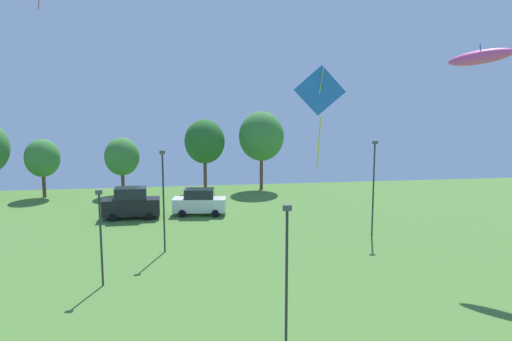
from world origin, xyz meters
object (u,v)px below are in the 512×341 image
object	(u,v)px
treeline_tree_4	(261,136)
kite_flying_7	(320,95)
light_post_0	(163,196)
treeline_tree_2	(122,157)
parked_car_leftmost	(131,203)
light_post_1	(101,232)
kite_flying_4	(481,57)
parked_car_second_from_left	(199,202)
treeline_tree_3	(205,142)
light_post_2	(287,268)
light_post_3	(374,183)
treeline_tree_1	(42,158)

from	to	relation	value
treeline_tree_4	kite_flying_7	bearing A→B (deg)	-95.39
light_post_0	treeline_tree_2	bearing A→B (deg)	103.05
parked_car_leftmost	light_post_1	distance (m)	15.78
kite_flying_4	parked_car_second_from_left	distance (m)	25.21
treeline_tree_4	treeline_tree_3	bearing A→B (deg)	-175.58
light_post_0	light_post_2	xyz separation A→B (m)	(5.50, -14.40, -0.33)
parked_car_leftmost	light_post_0	size ratio (longest dim) A/B	0.69
parked_car_second_from_left	light_post_3	distance (m)	15.41
kite_flying_7	treeline_tree_4	size ratio (longest dim) A/B	0.46
treeline_tree_3	light_post_1	bearing A→B (deg)	-104.93
parked_car_leftmost	treeline_tree_3	xyz separation A→B (m)	(6.79, 10.87, 4.03)
treeline_tree_1	treeline_tree_3	xyz separation A→B (m)	(16.21, 0.63, 1.35)
light_post_2	light_post_3	bearing A→B (deg)	58.91
parked_car_second_from_left	light_post_1	world-z (taller)	light_post_1
kite_flying_7	kite_flying_4	bearing A→B (deg)	41.86
light_post_0	light_post_3	bearing A→B (deg)	6.91
light_post_2	treeline_tree_3	xyz separation A→B (m)	(-1.74, 35.11, 1.78)
parked_car_second_from_left	treeline_tree_3	distance (m)	11.24
kite_flying_7	treeline_tree_1	xyz separation A→B (m)	(-18.77, 36.29, -6.87)
kite_flying_7	treeline_tree_3	bearing A→B (deg)	93.96
parked_car_leftmost	light_post_2	world-z (taller)	light_post_2
treeline_tree_2	treeline_tree_4	bearing A→B (deg)	3.20
kite_flying_7	light_post_1	distance (m)	16.12
parked_car_leftmost	treeline_tree_1	xyz separation A→B (m)	(-9.43, 10.24, 2.68)
parked_car_second_from_left	treeline_tree_4	bearing A→B (deg)	64.65
kite_flying_7	light_post_0	xyz separation A→B (m)	(-6.32, 16.22, -6.96)
parked_car_leftmost	light_post_0	world-z (taller)	light_post_0
treeline_tree_4	parked_car_leftmost	bearing A→B (deg)	-138.62
parked_car_second_from_left	treeline_tree_2	bearing A→B (deg)	134.48
parked_car_second_from_left	treeline_tree_1	size ratio (longest dim) A/B	0.81
light_post_3	treeline_tree_1	bearing A→B (deg)	146.71
light_post_1	treeline_tree_2	world-z (taller)	treeline_tree_2
kite_flying_4	light_post_2	world-z (taller)	kite_flying_4
parked_car_second_from_left	light_post_2	world-z (taller)	light_post_2
treeline_tree_1	treeline_tree_3	distance (m)	16.28
kite_flying_7	light_post_1	xyz separation A→B (m)	(-9.63, 10.39, -7.70)
kite_flying_4	parked_car_leftmost	bearing A→B (deg)	147.75
kite_flying_4	light_post_3	size ratio (longest dim) A/B	0.48
light_post_1	treeline_tree_4	xyz separation A→B (m)	(13.16, 27.01, 2.62)
kite_flying_4	treeline_tree_1	distance (m)	41.23
light_post_1	treeline_tree_1	xyz separation A→B (m)	(-9.14, 25.90, 0.83)
kite_flying_7	treeline_tree_1	world-z (taller)	kite_flying_7
light_post_1	treeline_tree_2	size ratio (longest dim) A/B	0.93
kite_flying_7	light_post_0	size ratio (longest dim) A/B	0.56
light_post_3	treeline_tree_2	size ratio (longest dim) A/B	1.22
parked_car_second_from_left	treeline_tree_1	bearing A→B (deg)	155.16
kite_flying_4	light_post_1	distance (m)	24.87
treeline_tree_1	parked_car_second_from_left	bearing A→B (deg)	-32.68
light_post_0	light_post_1	size ratio (longest dim) A/B	1.26
kite_flying_4	treeline_tree_4	size ratio (longest dim) A/B	0.41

